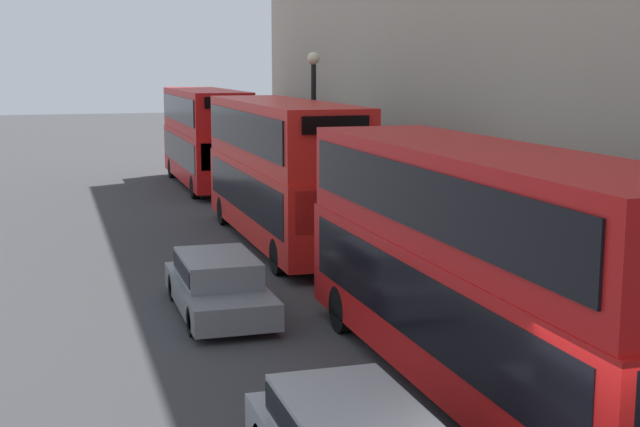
# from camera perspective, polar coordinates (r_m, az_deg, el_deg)

# --- Properties ---
(bus_leading) EXTENTS (2.59, 11.47, 4.30)m
(bus_leading) POSITION_cam_1_polar(r_m,az_deg,el_deg) (15.45, 10.27, -2.97)
(bus_leading) COLOR red
(bus_leading) RESTS_ON ground
(bus_second_in_queue) EXTENTS (2.59, 11.27, 4.56)m
(bus_second_in_queue) POSITION_cam_1_polar(r_m,az_deg,el_deg) (28.17, -2.49, 3.03)
(bus_second_in_queue) COLOR red
(bus_second_in_queue) RESTS_ON ground
(bus_third_in_queue) EXTENTS (2.59, 10.60, 4.54)m
(bus_third_in_queue) POSITION_cam_1_polar(r_m,az_deg,el_deg) (42.14, -7.35, 5.09)
(bus_third_in_queue) COLOR red
(bus_third_in_queue) RESTS_ON ground
(car_hatchback) EXTENTS (1.87, 4.78, 1.35)m
(car_hatchback) POSITION_cam_1_polar(r_m,az_deg,el_deg) (20.68, -6.53, -4.43)
(car_hatchback) COLOR slate
(car_hatchback) RESTS_ON ground
(street_lamp) EXTENTS (0.44, 0.44, 6.12)m
(street_lamp) POSITION_cam_1_polar(r_m,az_deg,el_deg) (31.77, -0.41, 6.13)
(street_lamp) COLOR black
(street_lamp) RESTS_ON ground
(pedestrian) EXTENTS (0.36, 0.36, 1.72)m
(pedestrian) POSITION_cam_1_polar(r_m,az_deg,el_deg) (33.62, -0.03, 1.15)
(pedestrian) COLOR #334C6B
(pedestrian) RESTS_ON ground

